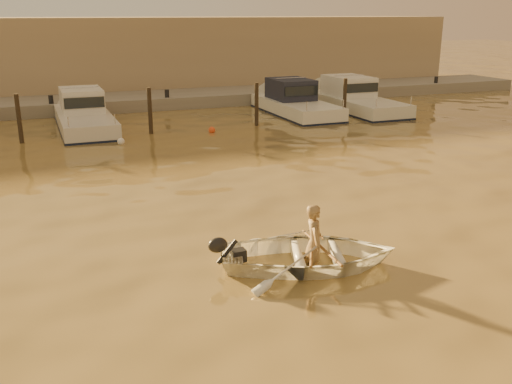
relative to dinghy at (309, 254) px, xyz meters
name	(u,v)px	position (x,y,z in m)	size (l,w,h in m)	color
ground_plane	(286,247)	(-0.03, 1.09, -0.26)	(160.00, 160.00, 0.00)	olive
dinghy	(309,254)	(0.00, 0.00, 0.00)	(2.62, 3.67, 0.76)	white
person	(314,243)	(0.10, -0.03, 0.27)	(0.60, 0.40, 1.65)	olive
outboard_motor	(237,256)	(-1.43, 0.46, 0.02)	(0.90, 0.40, 0.70)	black
oar_port	(321,247)	(0.24, -0.08, 0.16)	(0.06, 0.06, 2.10)	brown
oar_starboard	(312,247)	(0.05, -0.02, 0.16)	(0.06, 0.06, 2.10)	brown
moored_boat_2	(84,115)	(-2.81, 17.09, 0.36)	(2.27, 7.60, 1.75)	silver
moored_boat_4	(296,102)	(7.86, 17.09, 0.36)	(2.43, 7.43, 1.75)	white
moored_boat_5	(355,98)	(11.40, 17.09, 0.36)	(2.50, 8.29, 1.75)	silver
piling_1	(19,121)	(-5.53, 14.89, 0.64)	(0.18, 0.18, 2.20)	#2D2319
piling_2	(150,113)	(-0.23, 14.89, 0.64)	(0.18, 0.18, 2.20)	#2D2319
piling_3	(257,106)	(4.77, 14.89, 0.64)	(0.18, 0.18, 2.20)	#2D2319
piling_4	(345,101)	(9.47, 14.89, 0.64)	(0.18, 0.18, 2.20)	#2D2319
fender_c	(121,141)	(-1.81, 13.25, -0.16)	(0.30, 0.30, 0.30)	white
fender_d	(212,130)	(2.33, 14.14, -0.16)	(0.30, 0.30, 0.30)	#EC4B1B
fender_e	(325,122)	(7.95, 14.04, -0.16)	(0.30, 0.30, 0.30)	white
quay	(126,105)	(-0.03, 22.59, -0.11)	(52.00, 4.00, 1.00)	gray
waterfront_building	(109,57)	(-0.03, 28.09, 2.14)	(46.00, 7.00, 4.80)	#9E8466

